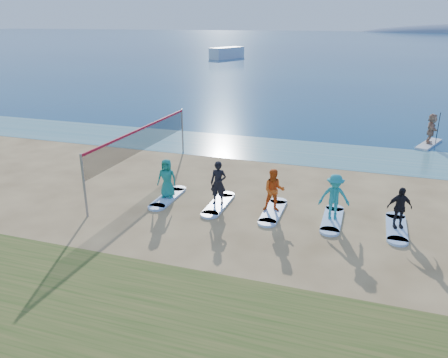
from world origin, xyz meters
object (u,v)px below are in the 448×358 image
(surfboard_4, at_px, (396,228))
(surfboard_1, at_px, (218,204))
(volleyball_net, at_px, (142,140))
(student_3, at_px, (334,197))
(student_0, at_px, (167,178))
(surfboard_3, at_px, (332,219))
(surfboard_0, at_px, (168,198))
(paddleboarder, at_px, (431,129))
(student_2, at_px, (274,190))
(student_4, at_px, (399,208))
(surfboard_2, at_px, (273,212))
(boat_offshore_a, at_px, (227,59))
(student_1, at_px, (218,183))
(paddleboard, at_px, (429,144))

(surfboard_4, bearing_deg, surfboard_1, 180.00)
(volleyball_net, distance_m, student_3, 9.16)
(volleyball_net, bearing_deg, surfboard_1, -23.60)
(student_0, bearing_deg, surfboard_3, -6.86)
(surfboard_0, xyz_separation_m, surfboard_3, (6.79, 0.00, 0.00))
(paddleboarder, height_order, surfboard_1, paddleboarder)
(student_2, height_order, surfboard_4, student_2)
(volleyball_net, relative_size, student_4, 5.97)
(student_4, bearing_deg, surfboard_4, 0.00)
(paddleboarder, height_order, surfboard_2, paddleboarder)
(boat_offshore_a, height_order, surfboard_4, boat_offshore_a)
(surfboard_4, bearing_deg, student_2, 180.00)
(surfboard_1, bearing_deg, student_0, 180.00)
(surfboard_1, distance_m, surfboard_4, 6.79)
(student_2, relative_size, surfboard_4, 0.77)
(volleyball_net, xyz_separation_m, student_1, (4.39, -1.92, -0.93))
(surfboard_3, height_order, surfboard_4, same)
(student_1, xyz_separation_m, surfboard_2, (2.26, 0.00, -0.93))
(student_1, relative_size, surfboard_2, 0.80)
(boat_offshore_a, height_order, student_3, student_3)
(student_4, bearing_deg, student_3, 161.97)
(boat_offshore_a, distance_m, student_3, 73.31)
(surfboard_0, bearing_deg, surfboard_3, 0.00)
(student_4, bearing_deg, surfboard_2, 161.97)
(paddleboard, xyz_separation_m, boat_offshore_a, (-31.03, 55.71, -0.06))
(surfboard_4, distance_m, student_4, 0.81)
(paddleboarder, bearing_deg, boat_offshore_a, 31.60)
(paddleboarder, height_order, boat_offshore_a, paddleboarder)
(student_0, bearing_deg, student_3, -6.86)
(volleyball_net, bearing_deg, student_3, -12.14)
(surfboard_0, height_order, surfboard_1, same)
(paddleboarder, xyz_separation_m, student_2, (-6.79, -12.64, -0.08))
(paddleboard, distance_m, surfboard_2, 14.34)
(boat_offshore_a, bearing_deg, paddleboarder, -40.21)
(paddleboard, bearing_deg, surfboard_0, -110.12)
(student_2, bearing_deg, student_1, 167.20)
(surfboard_1, height_order, student_2, student_2)
(student_2, distance_m, surfboard_4, 4.61)
(surfboard_4, relative_size, student_4, 1.45)
(paddleboarder, bearing_deg, student_1, 146.88)
(paddleboarder, bearing_deg, student_4, 172.34)
(student_4, bearing_deg, surfboard_0, 161.97)
(surfboard_1, bearing_deg, student_1, 0.00)
(surfboard_4, bearing_deg, surfboard_3, 180.00)
(surfboard_3, xyz_separation_m, surfboard_4, (2.26, 0.00, 0.00))
(boat_offshore_a, bearing_deg, student_1, -51.50)
(boat_offshore_a, bearing_deg, surfboard_0, -53.23)
(student_0, distance_m, surfboard_1, 2.42)
(paddleboard, relative_size, paddleboarder, 1.68)
(paddleboarder, bearing_deg, student_0, 140.65)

